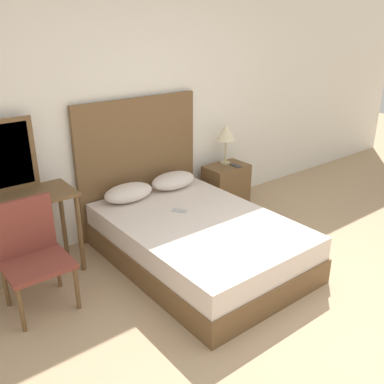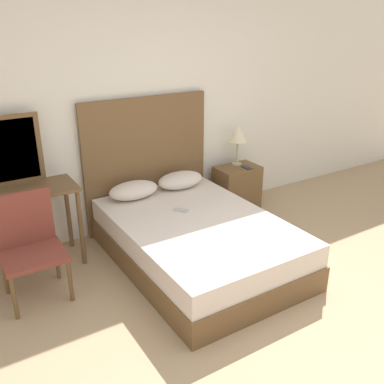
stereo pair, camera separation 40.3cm
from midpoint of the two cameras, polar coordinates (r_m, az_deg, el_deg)
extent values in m
plane|color=tan|center=(3.45, 19.46, -19.60)|extent=(16.00, 16.00, 0.00)
cube|color=white|center=(4.70, -3.69, 11.38)|extent=(10.00, 0.06, 2.70)
cube|color=brown|center=(4.21, 3.51, -7.90)|extent=(1.40, 2.04, 0.24)
cube|color=silver|center=(4.10, 3.58, -5.14)|extent=(1.37, 2.00, 0.21)
cube|color=brown|center=(4.77, -3.59, 3.86)|extent=(1.47, 0.05, 1.46)
ellipsoid|color=silver|center=(4.51, -5.29, 0.20)|extent=(0.54, 0.32, 0.18)
ellipsoid|color=silver|center=(4.78, 0.85, 1.57)|extent=(0.54, 0.32, 0.18)
cube|color=#B7B7BC|center=(4.23, 1.25, -2.50)|extent=(0.14, 0.16, 0.01)
cube|color=brown|center=(5.32, 8.15, 0.47)|extent=(0.52, 0.35, 0.56)
cylinder|color=tan|center=(5.30, 8.15, 3.69)|extent=(0.12, 0.12, 0.02)
cylinder|color=tan|center=(5.25, 8.24, 5.23)|extent=(0.02, 0.02, 0.28)
cone|color=beige|center=(5.19, 8.39, 7.74)|extent=(0.24, 0.24, 0.20)
cube|color=#232328|center=(5.20, 9.53, 3.21)|extent=(0.08, 0.15, 0.01)
cube|color=brown|center=(4.05, -19.59, -0.15)|extent=(1.02, 0.48, 0.02)
cylinder|color=brown|center=(4.14, -11.90, -4.81)|extent=(0.04, 0.04, 0.77)
cylinder|color=brown|center=(4.49, -13.74, -2.77)|extent=(0.04, 0.04, 0.77)
cube|color=brown|center=(4.14, -20.89, 5.12)|extent=(0.61, 0.03, 0.65)
cube|color=#B2BCC6|center=(4.14, -20.87, 5.09)|extent=(0.52, 0.01, 0.57)
cube|color=brown|center=(3.73, -17.51, -8.20)|extent=(0.51, 0.46, 0.04)
cube|color=brown|center=(3.80, -18.80, -3.42)|extent=(0.48, 0.04, 0.47)
cylinder|color=brown|center=(3.64, -19.69, -13.30)|extent=(0.04, 0.04, 0.39)
cylinder|color=brown|center=(3.73, -12.93, -11.59)|extent=(0.04, 0.04, 0.39)
cylinder|color=brown|center=(3.98, -21.06, -10.29)|extent=(0.04, 0.04, 0.39)
cylinder|color=brown|center=(4.05, -14.87, -8.82)|extent=(0.04, 0.04, 0.39)
camera|label=1|loc=(0.20, -87.14, 1.17)|focal=40.00mm
camera|label=2|loc=(0.20, 92.86, -1.17)|focal=40.00mm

